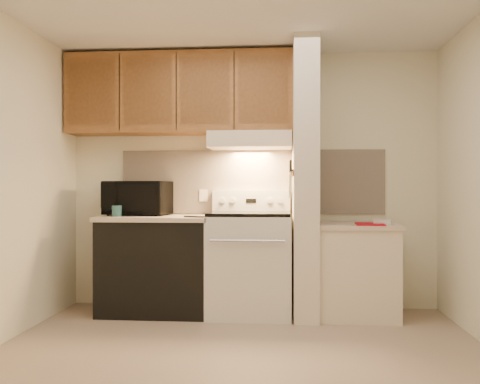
# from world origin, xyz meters

# --- Properties ---
(floor) EXTENTS (3.60, 3.60, 0.00)m
(floor) POSITION_xyz_m (0.00, 0.00, 0.00)
(floor) COLOR tan
(floor) RESTS_ON ground
(wall_back) EXTENTS (3.60, 2.50, 0.02)m
(wall_back) POSITION_xyz_m (0.00, 1.50, 1.25)
(wall_back) COLOR white
(wall_back) RESTS_ON floor
(backsplash) EXTENTS (2.60, 0.02, 0.63)m
(backsplash) POSITION_xyz_m (0.00, 1.49, 1.24)
(backsplash) COLOR #F3DFCC
(backsplash) RESTS_ON wall_back
(range_body) EXTENTS (0.76, 0.65, 0.92)m
(range_body) POSITION_xyz_m (0.00, 1.16, 0.46)
(range_body) COLOR silver
(range_body) RESTS_ON floor
(oven_window) EXTENTS (0.50, 0.01, 0.30)m
(oven_window) POSITION_xyz_m (0.00, 0.84, 0.50)
(oven_window) COLOR black
(oven_window) RESTS_ON range_body
(oven_handle) EXTENTS (0.65, 0.02, 0.02)m
(oven_handle) POSITION_xyz_m (0.00, 0.80, 0.72)
(oven_handle) COLOR silver
(oven_handle) RESTS_ON range_body
(cooktop) EXTENTS (0.74, 0.64, 0.03)m
(cooktop) POSITION_xyz_m (0.00, 1.16, 0.94)
(cooktop) COLOR black
(cooktop) RESTS_ON range_body
(range_backguard) EXTENTS (0.76, 0.08, 0.20)m
(range_backguard) POSITION_xyz_m (0.00, 1.44, 1.05)
(range_backguard) COLOR silver
(range_backguard) RESTS_ON range_body
(range_display) EXTENTS (0.10, 0.01, 0.04)m
(range_display) POSITION_xyz_m (0.00, 1.40, 1.05)
(range_display) COLOR black
(range_display) RESTS_ON range_backguard
(range_knob_left_outer) EXTENTS (0.05, 0.02, 0.05)m
(range_knob_left_outer) POSITION_xyz_m (-0.28, 1.40, 1.05)
(range_knob_left_outer) COLOR silver
(range_knob_left_outer) RESTS_ON range_backguard
(range_knob_left_inner) EXTENTS (0.05, 0.02, 0.05)m
(range_knob_left_inner) POSITION_xyz_m (-0.18, 1.40, 1.05)
(range_knob_left_inner) COLOR silver
(range_knob_left_inner) RESTS_ON range_backguard
(range_knob_right_inner) EXTENTS (0.05, 0.02, 0.05)m
(range_knob_right_inner) POSITION_xyz_m (0.18, 1.40, 1.05)
(range_knob_right_inner) COLOR silver
(range_knob_right_inner) RESTS_ON range_backguard
(range_knob_right_outer) EXTENTS (0.05, 0.02, 0.05)m
(range_knob_right_outer) POSITION_xyz_m (0.28, 1.40, 1.05)
(range_knob_right_outer) COLOR silver
(range_knob_right_outer) RESTS_ON range_backguard
(dishwasher_front) EXTENTS (1.00, 0.63, 0.87)m
(dishwasher_front) POSITION_xyz_m (-0.88, 1.17, 0.43)
(dishwasher_front) COLOR black
(dishwasher_front) RESTS_ON floor
(left_countertop) EXTENTS (1.04, 0.67, 0.04)m
(left_countertop) POSITION_xyz_m (-0.88, 1.17, 0.89)
(left_countertop) COLOR beige
(left_countertop) RESTS_ON dishwasher_front
(spoon_rest) EXTENTS (0.21, 0.13, 0.01)m
(spoon_rest) POSITION_xyz_m (-0.48, 0.97, 0.92)
(spoon_rest) COLOR black
(spoon_rest) RESTS_ON left_countertop
(teal_jar) EXTENTS (0.11, 0.11, 0.10)m
(teal_jar) POSITION_xyz_m (-1.23, 1.06, 0.96)
(teal_jar) COLOR #30656A
(teal_jar) RESTS_ON left_countertop
(outlet) EXTENTS (0.08, 0.01, 0.12)m
(outlet) POSITION_xyz_m (-0.48, 1.48, 1.10)
(outlet) COLOR #F3E2CB
(outlet) RESTS_ON backsplash
(microwave) EXTENTS (0.63, 0.46, 0.33)m
(microwave) POSITION_xyz_m (-1.10, 1.31, 1.07)
(microwave) COLOR black
(microwave) RESTS_ON left_countertop
(partition_pillar) EXTENTS (0.22, 0.70, 2.50)m
(partition_pillar) POSITION_xyz_m (0.51, 1.15, 1.25)
(partition_pillar) COLOR silver
(partition_pillar) RESTS_ON floor
(pillar_trim) EXTENTS (0.01, 0.70, 0.04)m
(pillar_trim) POSITION_xyz_m (0.39, 1.15, 1.30)
(pillar_trim) COLOR #915D32
(pillar_trim) RESTS_ON partition_pillar
(knife_strip) EXTENTS (0.02, 0.42, 0.04)m
(knife_strip) POSITION_xyz_m (0.39, 1.10, 1.32)
(knife_strip) COLOR black
(knife_strip) RESTS_ON partition_pillar
(knife_blade_a) EXTENTS (0.01, 0.03, 0.16)m
(knife_blade_a) POSITION_xyz_m (0.38, 0.93, 1.22)
(knife_blade_a) COLOR silver
(knife_blade_a) RESTS_ON knife_strip
(knife_handle_a) EXTENTS (0.02, 0.02, 0.10)m
(knife_handle_a) POSITION_xyz_m (0.38, 0.95, 1.37)
(knife_handle_a) COLOR black
(knife_handle_a) RESTS_ON knife_strip
(knife_blade_b) EXTENTS (0.01, 0.04, 0.18)m
(knife_blade_b) POSITION_xyz_m (0.38, 1.03, 1.21)
(knife_blade_b) COLOR silver
(knife_blade_b) RESTS_ON knife_strip
(knife_handle_b) EXTENTS (0.02, 0.02, 0.10)m
(knife_handle_b) POSITION_xyz_m (0.38, 1.02, 1.37)
(knife_handle_b) COLOR black
(knife_handle_b) RESTS_ON knife_strip
(knife_blade_c) EXTENTS (0.01, 0.04, 0.20)m
(knife_blade_c) POSITION_xyz_m (0.38, 1.11, 1.20)
(knife_blade_c) COLOR silver
(knife_blade_c) RESTS_ON knife_strip
(knife_handle_c) EXTENTS (0.02, 0.02, 0.10)m
(knife_handle_c) POSITION_xyz_m (0.38, 1.11, 1.37)
(knife_handle_c) COLOR black
(knife_handle_c) RESTS_ON knife_strip
(knife_blade_d) EXTENTS (0.01, 0.04, 0.16)m
(knife_blade_d) POSITION_xyz_m (0.38, 1.17, 1.22)
(knife_blade_d) COLOR silver
(knife_blade_d) RESTS_ON knife_strip
(knife_handle_d) EXTENTS (0.02, 0.02, 0.10)m
(knife_handle_d) POSITION_xyz_m (0.38, 1.17, 1.37)
(knife_handle_d) COLOR black
(knife_handle_d) RESTS_ON knife_strip
(knife_blade_e) EXTENTS (0.01, 0.04, 0.18)m
(knife_blade_e) POSITION_xyz_m (0.38, 1.27, 1.21)
(knife_blade_e) COLOR silver
(knife_blade_e) RESTS_ON knife_strip
(knife_handle_e) EXTENTS (0.02, 0.02, 0.10)m
(knife_handle_e) POSITION_xyz_m (0.38, 1.27, 1.37)
(knife_handle_e) COLOR black
(knife_handle_e) RESTS_ON knife_strip
(oven_mitt) EXTENTS (0.03, 0.09, 0.22)m
(oven_mitt) POSITION_xyz_m (0.38, 1.32, 1.19)
(oven_mitt) COLOR slate
(oven_mitt) RESTS_ON partition_pillar
(right_cab_base) EXTENTS (0.70, 0.60, 0.81)m
(right_cab_base) POSITION_xyz_m (0.97, 1.15, 0.40)
(right_cab_base) COLOR #F3E2CB
(right_cab_base) RESTS_ON floor
(right_countertop) EXTENTS (0.74, 0.64, 0.04)m
(right_countertop) POSITION_xyz_m (0.97, 1.15, 0.83)
(right_countertop) COLOR beige
(right_countertop) RESTS_ON right_cab_base
(red_folder) EXTENTS (0.27, 0.35, 0.01)m
(red_folder) POSITION_xyz_m (1.07, 1.00, 0.86)
(red_folder) COLOR #AB0B1A
(red_folder) RESTS_ON right_countertop
(white_box) EXTENTS (0.17, 0.14, 0.04)m
(white_box) POSITION_xyz_m (1.19, 1.05, 0.87)
(white_box) COLOR white
(white_box) RESTS_ON right_countertop
(range_hood) EXTENTS (0.78, 0.44, 0.15)m
(range_hood) POSITION_xyz_m (0.00, 1.28, 1.62)
(range_hood) COLOR #F3E2CB
(range_hood) RESTS_ON upper_cabinets
(hood_lip) EXTENTS (0.78, 0.04, 0.06)m
(hood_lip) POSITION_xyz_m (0.00, 1.07, 1.58)
(hood_lip) COLOR #F3E2CB
(hood_lip) RESTS_ON range_hood
(upper_cabinets) EXTENTS (2.18, 0.33, 0.77)m
(upper_cabinets) POSITION_xyz_m (-0.69, 1.32, 2.08)
(upper_cabinets) COLOR #915D32
(upper_cabinets) RESTS_ON wall_back
(cab_door_a) EXTENTS (0.46, 0.01, 0.63)m
(cab_door_a) POSITION_xyz_m (-1.51, 1.17, 2.08)
(cab_door_a) COLOR #915D32
(cab_door_a) RESTS_ON upper_cabinets
(cab_gap_a) EXTENTS (0.01, 0.01, 0.73)m
(cab_gap_a) POSITION_xyz_m (-1.23, 1.16, 2.08)
(cab_gap_a) COLOR black
(cab_gap_a) RESTS_ON upper_cabinets
(cab_door_b) EXTENTS (0.46, 0.01, 0.63)m
(cab_door_b) POSITION_xyz_m (-0.96, 1.17, 2.08)
(cab_door_b) COLOR #915D32
(cab_door_b) RESTS_ON upper_cabinets
(cab_gap_b) EXTENTS (0.01, 0.01, 0.73)m
(cab_gap_b) POSITION_xyz_m (-0.69, 1.16, 2.08)
(cab_gap_b) COLOR black
(cab_gap_b) RESTS_ON upper_cabinets
(cab_door_c) EXTENTS (0.46, 0.01, 0.63)m
(cab_door_c) POSITION_xyz_m (-0.42, 1.17, 2.08)
(cab_door_c) COLOR #915D32
(cab_door_c) RESTS_ON upper_cabinets
(cab_gap_c) EXTENTS (0.01, 0.01, 0.73)m
(cab_gap_c) POSITION_xyz_m (-0.14, 1.16, 2.08)
(cab_gap_c) COLOR black
(cab_gap_c) RESTS_ON upper_cabinets
(cab_door_d) EXTENTS (0.46, 0.01, 0.63)m
(cab_door_d) POSITION_xyz_m (0.13, 1.17, 2.08)
(cab_door_d) COLOR #915D32
(cab_door_d) RESTS_ON upper_cabinets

